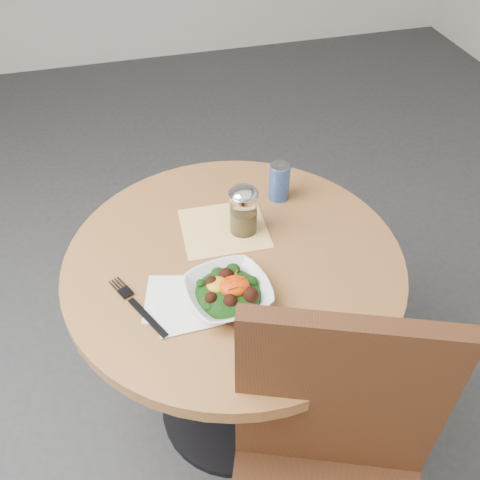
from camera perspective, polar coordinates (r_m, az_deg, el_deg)
The scene contains 8 objects.
ground at distance 2.01m, azimuth -0.47°, elevation -17.28°, with size 6.00×6.00×0.00m, color #303133.
table at distance 1.56m, azimuth -0.59°, elevation -7.08°, with size 0.90×0.90×0.75m.
cloth_napkin at distance 1.49m, azimuth -1.70°, elevation 1.24°, with size 0.23×0.21×0.00m, color orange.
paper_napkins at distance 1.31m, azimuth -6.24°, elevation -6.66°, with size 0.19×0.21×0.00m.
salad_bowl at distance 1.29m, azimuth -1.26°, elevation -5.63°, with size 0.23×0.23×0.08m.
fork at distance 1.32m, azimuth -11.02°, elevation -6.79°, with size 0.12×0.22×0.00m.
spice_shaker at distance 1.45m, azimuth 0.36°, elevation 3.17°, with size 0.08×0.08×0.14m.
beverage_can at distance 1.57m, azimuth 4.21°, elevation 6.25°, with size 0.06×0.06×0.12m.
Camera 1 is at (-0.25, -0.97, 1.74)m, focal length 40.00 mm.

